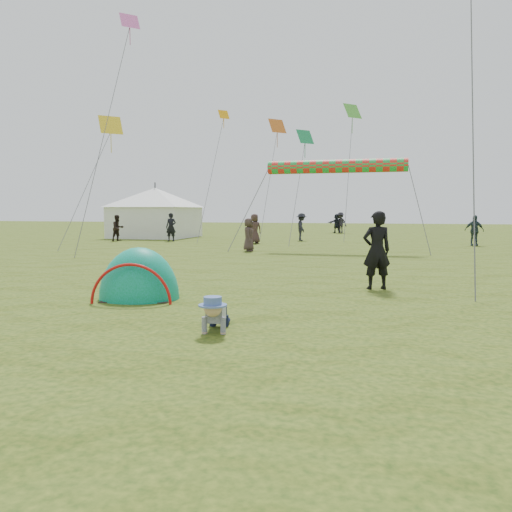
% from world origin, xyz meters
% --- Properties ---
extents(ground, '(140.00, 140.00, 0.00)m').
position_xyz_m(ground, '(0.00, 0.00, 0.00)').
color(ground, '#1D380F').
extents(crawling_toddler, '(0.71, 0.90, 0.62)m').
position_xyz_m(crawling_toddler, '(0.20, 0.72, 0.31)').
color(crawling_toddler, black).
rests_on(crawling_toddler, ground).
extents(popup_tent, '(2.03, 1.79, 2.28)m').
position_xyz_m(popup_tent, '(-2.43, 3.12, 0.00)').
color(popup_tent, '#018234').
rests_on(popup_tent, ground).
extents(standing_adult, '(0.82, 0.68, 1.93)m').
position_xyz_m(standing_adult, '(2.56, 5.86, 0.96)').
color(standing_adult, black).
rests_on(standing_adult, ground).
extents(event_marquee, '(5.65, 5.65, 3.81)m').
position_xyz_m(event_marquee, '(-13.51, 26.16, 1.91)').
color(event_marquee, white).
rests_on(event_marquee, ground).
extents(crowd_person_0, '(0.74, 0.59, 1.79)m').
position_xyz_m(crowd_person_0, '(-20.46, 33.16, 0.89)').
color(crowd_person_0, black).
rests_on(crowd_person_0, ground).
extents(crowd_person_1, '(0.92, 1.00, 1.66)m').
position_xyz_m(crowd_person_1, '(-13.81, 21.47, 0.83)').
color(crowd_person_1, black).
rests_on(crowd_person_1, ground).
extents(crowd_person_3, '(1.33, 1.09, 1.79)m').
position_xyz_m(crowd_person_3, '(-1.28, 36.41, 0.89)').
color(crowd_person_3, black).
rests_on(crowd_person_3, ground).
extents(crowd_person_4, '(0.63, 0.85, 1.58)m').
position_xyz_m(crowd_person_4, '(-3.64, 16.07, 0.79)').
color(crowd_person_4, '#3D2E2C').
rests_on(crowd_person_4, ground).
extents(crowd_person_8, '(1.00, 0.43, 1.69)m').
position_xyz_m(crowd_person_8, '(7.31, 22.84, 0.84)').
color(crowd_person_8, '#2A3B42').
rests_on(crowd_person_8, ground).
extents(crowd_person_9, '(0.99, 1.30, 1.77)m').
position_xyz_m(crowd_person_9, '(-2.67, 25.03, 0.88)').
color(crowd_person_9, black).
rests_on(crowd_person_9, ground).
extents(crowd_person_10, '(1.02, 0.95, 1.75)m').
position_xyz_m(crowd_person_10, '(-4.85, 21.55, 0.87)').
color(crowd_person_10, '#3B2927').
rests_on(crowd_person_10, ground).
extents(crowd_person_11, '(1.59, 1.15, 1.66)m').
position_xyz_m(crowd_person_11, '(-1.62, 36.48, 0.83)').
color(crowd_person_11, black).
rests_on(crowd_person_11, ground).
extents(crowd_person_12, '(0.68, 0.47, 1.79)m').
position_xyz_m(crowd_person_12, '(-10.50, 22.24, 0.89)').
color(crowd_person_12, black).
rests_on(crowd_person_12, ground).
extents(rainbow_tube_kite, '(6.57, 0.64, 0.64)m').
position_xyz_m(rainbow_tube_kite, '(0.30, 17.44, 4.03)').
color(rainbow_tube_kite, red).
extents(diamond_kite_1, '(1.32, 1.32, 1.07)m').
position_xyz_m(diamond_kite_1, '(-12.45, 18.70, 6.73)').
color(diamond_kite_1, yellow).
extents(diamond_kite_3, '(1.29, 1.29, 1.06)m').
position_xyz_m(diamond_kite_3, '(0.14, 28.94, 8.77)').
color(diamond_kite_3, '#53B238').
extents(diamond_kite_5, '(0.96, 0.96, 0.78)m').
position_xyz_m(diamond_kite_5, '(-9.63, 16.00, 11.13)').
color(diamond_kite_5, '#EE61B9').
extents(diamond_kite_7, '(1.30, 1.30, 1.06)m').
position_xyz_m(diamond_kite_7, '(-5.21, 29.11, 8.02)').
color(diamond_kite_7, '#CD631C').
extents(diamond_kite_8, '(0.75, 0.75, 0.61)m').
position_xyz_m(diamond_kite_8, '(-8.05, 25.47, 8.31)').
color(diamond_kite_8, '#FFA409').
extents(diamond_kite_9, '(1.11, 1.11, 0.91)m').
position_xyz_m(diamond_kite_9, '(-2.42, 24.66, 6.53)').
color(diamond_kite_9, '#188549').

